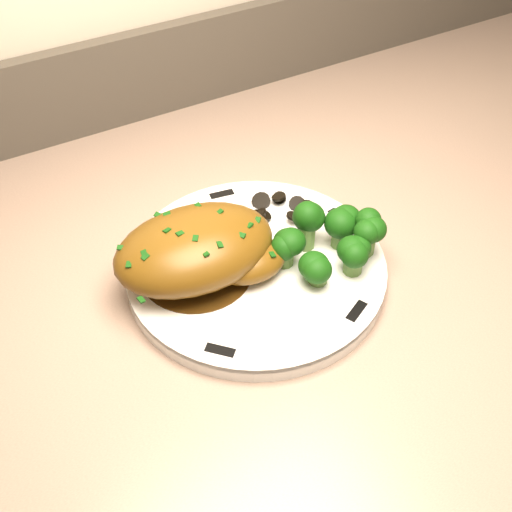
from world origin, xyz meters
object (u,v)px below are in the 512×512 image
plate (256,269)px  broccoli_florets (329,242)px  counter (307,431)px  chicken_breast (201,250)px

plate → broccoli_florets: size_ratio=2.41×
broccoli_florets → plate: bearing=154.2°
counter → plate: 0.47m
chicken_breast → broccoli_florets: bearing=-17.8°
counter → chicken_breast: (-0.16, -0.01, 0.50)m
chicken_breast → plate: bearing=-12.3°
plate → chicken_breast: chicken_breast is taller
counter → chicken_breast: size_ratio=12.39×
counter → plate: counter is taller
chicken_breast → broccoli_florets: chicken_breast is taller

